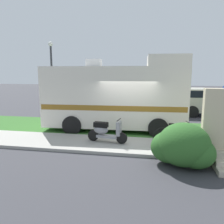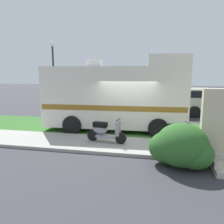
{
  "view_description": "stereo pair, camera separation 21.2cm",
  "coord_description": "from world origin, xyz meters",
  "px_view_note": "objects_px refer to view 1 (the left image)",
  "views": [
    {
      "loc": [
        1.03,
        -9.44,
        2.9
      ],
      "look_at": [
        -0.74,
        0.3,
        1.1
      ],
      "focal_mm": 35.5,
      "sensor_mm": 36.0,
      "label": 1
    },
    {
      "loc": [
        1.23,
        -9.4,
        2.9
      ],
      "look_at": [
        -0.74,
        0.3,
        1.1
      ],
      "focal_mm": 35.5,
      "sensor_mm": 36.0,
      "label": 2
    }
  ],
  "objects_px": {
    "scooter": "(106,131)",
    "motorhome_rv": "(117,96)",
    "street_lamp_post": "(52,73)",
    "pickup_truck_near": "(174,100)",
    "bottle_spare": "(201,141)",
    "bicycle": "(176,135)"
  },
  "relations": [
    {
      "from": "scooter",
      "to": "motorhome_rv",
      "type": "bearing_deg",
      "value": 88.67
    },
    {
      "from": "scooter",
      "to": "street_lamp_post",
      "type": "bearing_deg",
      "value": 133.15
    },
    {
      "from": "pickup_truck_near",
      "to": "street_lamp_post",
      "type": "distance_m",
      "value": 8.29
    },
    {
      "from": "pickup_truck_near",
      "to": "bottle_spare",
      "type": "bearing_deg",
      "value": -86.01
    },
    {
      "from": "motorhome_rv",
      "to": "pickup_truck_near",
      "type": "height_order",
      "value": "motorhome_rv"
    },
    {
      "from": "motorhome_rv",
      "to": "street_lamp_post",
      "type": "relative_size",
      "value": 1.46
    },
    {
      "from": "motorhome_rv",
      "to": "bottle_spare",
      "type": "xyz_separation_m",
      "value": [
        3.68,
        -1.9,
        -1.5
      ]
    },
    {
      "from": "motorhome_rv",
      "to": "pickup_truck_near",
      "type": "bearing_deg",
      "value": 56.93
    },
    {
      "from": "street_lamp_post",
      "to": "pickup_truck_near",
      "type": "bearing_deg",
      "value": 18.9
    },
    {
      "from": "bicycle",
      "to": "street_lamp_post",
      "type": "relative_size",
      "value": 0.37
    },
    {
      "from": "bicycle",
      "to": "bottle_spare",
      "type": "xyz_separation_m",
      "value": [
        1.01,
        0.41,
        -0.28
      ]
    },
    {
      "from": "motorhome_rv",
      "to": "bottle_spare",
      "type": "height_order",
      "value": "motorhome_rv"
    },
    {
      "from": "bottle_spare",
      "to": "street_lamp_post",
      "type": "xyz_separation_m",
      "value": [
        -8.12,
        4.2,
        2.58
      ]
    },
    {
      "from": "scooter",
      "to": "pickup_truck_near",
      "type": "height_order",
      "value": "pickup_truck_near"
    },
    {
      "from": "scooter",
      "to": "bottle_spare",
      "type": "bearing_deg",
      "value": 7.31
    },
    {
      "from": "bicycle",
      "to": "pickup_truck_near",
      "type": "relative_size",
      "value": 0.3
    },
    {
      "from": "motorhome_rv",
      "to": "bicycle",
      "type": "bearing_deg",
      "value": -40.82
    },
    {
      "from": "scooter",
      "to": "bottle_spare",
      "type": "xyz_separation_m",
      "value": [
        3.73,
        0.48,
        -0.34
      ]
    },
    {
      "from": "bottle_spare",
      "to": "street_lamp_post",
      "type": "bearing_deg",
      "value": 152.65
    },
    {
      "from": "scooter",
      "to": "bottle_spare",
      "type": "distance_m",
      "value": 3.78
    },
    {
      "from": "motorhome_rv",
      "to": "pickup_truck_near",
      "type": "relative_size",
      "value": 1.18
    },
    {
      "from": "motorhome_rv",
      "to": "street_lamp_post",
      "type": "xyz_separation_m",
      "value": [
        -4.44,
        2.3,
        1.08
      ]
    }
  ]
}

